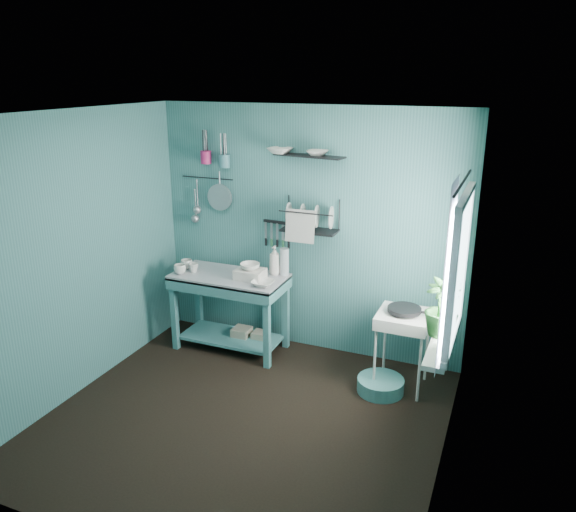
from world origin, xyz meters
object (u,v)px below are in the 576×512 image
at_px(colander, 220,197).
at_px(floor_basin, 381,385).
at_px(work_counter, 230,312).
at_px(soap_bottle, 275,260).
at_px(dish_rack, 310,216).
at_px(storage_tin_large, 242,337).
at_px(mug_left, 180,269).
at_px(utensil_cup_magenta, 206,157).
at_px(storage_tin_small, 260,340).
at_px(mug_right, 187,264).
at_px(utensil_cup_teal, 224,161).
at_px(frying_pan, 404,309).
at_px(wash_tub, 250,274).
at_px(mug_mid, 194,268).
at_px(potted_plant, 442,307).
at_px(hotplate_stand, 402,350).
at_px(water_bottle, 284,262).

distance_m(colander, floor_basin, 2.49).
relative_size(work_counter, soap_bottle, 3.87).
bearing_deg(dish_rack, storage_tin_large, -169.94).
distance_m(mug_left, colander, 0.86).
relative_size(utensil_cup_magenta, storage_tin_small, 0.65).
xyz_separation_m(mug_right, utensil_cup_teal, (0.33, 0.30, 1.06)).
distance_m(mug_right, frying_pan, 2.31).
distance_m(wash_tub, colander, 0.91).
relative_size(storage_tin_large, storage_tin_small, 1.10).
distance_m(mug_mid, frying_pan, 2.19).
xyz_separation_m(work_counter, utensil_cup_teal, (-0.17, 0.30, 1.52)).
bearing_deg(floor_basin, potted_plant, -34.45).
xyz_separation_m(utensil_cup_teal, storage_tin_large, (0.27, -0.25, -1.82)).
relative_size(utensil_cup_magenta, floor_basin, 0.31).
bearing_deg(hotplate_stand, storage_tin_large, 177.51).
relative_size(mug_mid, dish_rack, 0.18).
height_order(mug_left, utensil_cup_magenta, utensil_cup_magenta).
relative_size(frying_pan, storage_tin_large, 1.36).
height_order(work_counter, hotplate_stand, work_counter).
bearing_deg(wash_tub, utensil_cup_teal, 143.13).
bearing_deg(mug_mid, soap_bottle, 18.00).
distance_m(work_counter, frying_pan, 1.85).
distance_m(water_bottle, dish_rack, 0.56).
bearing_deg(soap_bottle, utensil_cup_teal, 170.83).
xyz_separation_m(water_bottle, floor_basin, (1.15, -0.47, -0.89)).
bearing_deg(colander, utensil_cup_teal, -18.86).
xyz_separation_m(work_counter, frying_pan, (1.81, -0.08, 0.36)).
bearing_deg(utensil_cup_teal, utensil_cup_magenta, 180.00).
distance_m(mug_mid, potted_plant, 2.62).
distance_m(colander, potted_plant, 2.65).
bearing_deg(storage_tin_small, mug_mid, -168.37).
bearing_deg(potted_plant, mug_mid, 168.02).
bearing_deg(mug_mid, potted_plant, -11.98).
xyz_separation_m(storage_tin_large, floor_basin, (1.57, -0.30, -0.04)).
bearing_deg(floor_basin, water_bottle, 157.64).
bearing_deg(wash_tub, work_counter, 175.43).
bearing_deg(mug_mid, work_counter, 8.97).
distance_m(water_bottle, floor_basin, 1.53).
relative_size(water_bottle, potted_plant, 0.61).
height_order(colander, potted_plant, colander).
bearing_deg(water_bottle, wash_tub, -138.37).
relative_size(hotplate_stand, storage_tin_large, 3.33).
distance_m(mug_left, frying_pan, 2.29).
xyz_separation_m(hotplate_stand, frying_pan, (0.00, 0.00, 0.40)).
xyz_separation_m(frying_pan, dish_rack, (-1.03, 0.33, 0.69)).
distance_m(mug_mid, soap_bottle, 0.85).
height_order(mug_mid, utensil_cup_teal, utensil_cup_teal).
height_order(dish_rack, floor_basin, dish_rack).
bearing_deg(colander, work_counter, -51.56).
height_order(soap_bottle, floor_basin, soap_bottle).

